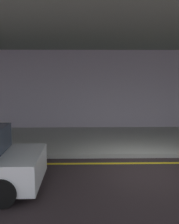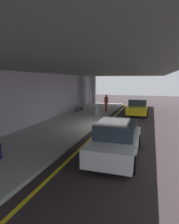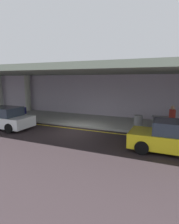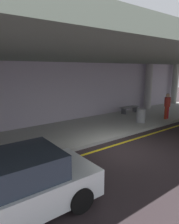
# 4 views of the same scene
# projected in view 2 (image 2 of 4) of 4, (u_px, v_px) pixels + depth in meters

# --- Properties ---
(ground_plane) EXTENTS (60.00, 60.00, 0.00)m
(ground_plane) POSITION_uv_depth(u_px,v_px,m) (110.00, 128.00, 13.38)
(ground_plane) COLOR #2C2426
(sidewalk) EXTENTS (26.00, 4.20, 0.15)m
(sidewalk) POSITION_uv_depth(u_px,v_px,m) (69.00, 124.00, 14.31)
(sidewalk) COLOR #A7A9A3
(sidewalk) RESTS_ON ground
(lane_stripe_yellow) EXTENTS (26.00, 0.14, 0.01)m
(lane_stripe_yellow) POSITION_uv_depth(u_px,v_px,m) (103.00, 127.00, 13.54)
(lane_stripe_yellow) COLOR yellow
(lane_stripe_yellow) RESTS_ON ground
(support_column_center) EXTENTS (0.58, 0.58, 3.65)m
(support_column_center) POSITION_uv_depth(u_px,v_px,m) (84.00, 92.00, 22.01)
(support_column_center) COLOR #A8A3A4
(support_column_center) RESTS_ON sidewalk
(support_column_right_mid) EXTENTS (0.58, 0.58, 3.65)m
(support_column_right_mid) POSITION_uv_depth(u_px,v_px,m) (94.00, 90.00, 25.77)
(support_column_right_mid) COLOR #A9AAA2
(support_column_right_mid) RESTS_ON sidewalk
(ceiling_overhang) EXTENTS (28.00, 13.20, 0.30)m
(ceiling_overhang) POSITION_uv_depth(u_px,v_px,m) (74.00, 70.00, 13.52)
(ceiling_overhang) COLOR slate
(ceiling_overhang) RESTS_ON support_column_far_left
(terminal_back_wall) EXTENTS (26.00, 0.30, 3.80)m
(terminal_back_wall) POSITION_uv_depth(u_px,v_px,m) (41.00, 98.00, 14.69)
(terminal_back_wall) COLOR #B7ACC0
(terminal_back_wall) RESTS_ON ground
(car_white) EXTENTS (4.10, 1.92, 1.50)m
(car_white) POSITION_uv_depth(u_px,v_px,m) (116.00, 140.00, 8.34)
(car_white) COLOR white
(car_white) RESTS_ON ground
(car_yellow_taxi) EXTENTS (4.10, 1.92, 1.50)m
(car_yellow_taxi) POSITION_uv_depth(u_px,v_px,m) (138.00, 107.00, 18.58)
(car_yellow_taxi) COLOR yellow
(car_yellow_taxi) RESTS_ON ground
(traveler_with_luggage) EXTENTS (0.38, 0.38, 1.68)m
(traveler_with_luggage) POSITION_uv_depth(u_px,v_px,m) (106.00, 102.00, 19.27)
(traveler_with_luggage) COLOR #A52915
(traveler_with_luggage) RESTS_ON sidewalk
(bench_metal) EXTENTS (1.60, 0.50, 0.48)m
(bench_metal) POSITION_uv_depth(u_px,v_px,m) (79.00, 108.00, 19.60)
(bench_metal) COLOR slate
(bench_metal) RESTS_ON sidewalk
(trash_bin_steel) EXTENTS (0.56, 0.56, 0.85)m
(trash_bin_steel) POSITION_uv_depth(u_px,v_px,m) (96.00, 110.00, 17.52)
(trash_bin_steel) COLOR gray
(trash_bin_steel) RESTS_ON sidewalk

